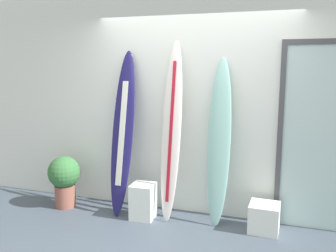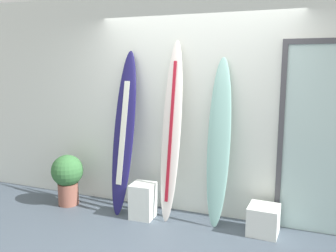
{
  "view_description": "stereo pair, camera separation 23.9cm",
  "coord_description": "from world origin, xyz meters",
  "px_view_note": "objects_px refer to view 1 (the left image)",
  "views": [
    {
      "loc": [
        1.12,
        -3.15,
        1.91
      ],
      "look_at": [
        -0.25,
        0.95,
        1.17
      ],
      "focal_mm": 38.6,
      "sensor_mm": 36.0,
      "label": 1
    },
    {
      "loc": [
        1.34,
        -3.06,
        1.91
      ],
      "look_at": [
        -0.25,
        0.95,
        1.17
      ],
      "focal_mm": 38.6,
      "sensor_mm": 36.0,
      "label": 2
    }
  ],
  "objects_px": {
    "display_block_center": "(143,201)",
    "potted_plant": "(64,177)",
    "surfboard_seafoam": "(219,142)",
    "glass_door": "(331,135)",
    "surfboard_ivory": "(171,132)",
    "surfboard_navy": "(123,134)",
    "display_block_left": "(264,218)"
  },
  "relations": [
    {
      "from": "display_block_center",
      "to": "potted_plant",
      "type": "distance_m",
      "value": 1.16
    },
    {
      "from": "display_block_left",
      "to": "potted_plant",
      "type": "height_order",
      "value": "potted_plant"
    },
    {
      "from": "potted_plant",
      "to": "surfboard_ivory",
      "type": "bearing_deg",
      "value": 5.47
    },
    {
      "from": "surfboard_navy",
      "to": "surfboard_ivory",
      "type": "xyz_separation_m",
      "value": [
        0.64,
        0.02,
        0.07
      ]
    },
    {
      "from": "surfboard_ivory",
      "to": "display_block_left",
      "type": "bearing_deg",
      "value": -2.23
    },
    {
      "from": "display_block_center",
      "to": "glass_door",
      "type": "xyz_separation_m",
      "value": [
        2.13,
        0.37,
        0.9
      ]
    },
    {
      "from": "surfboard_ivory",
      "to": "surfboard_seafoam",
      "type": "distance_m",
      "value": 0.59
    },
    {
      "from": "display_block_left",
      "to": "glass_door",
      "type": "relative_size",
      "value": 0.16
    },
    {
      "from": "surfboard_navy",
      "to": "display_block_left",
      "type": "relative_size",
      "value": 6.01
    },
    {
      "from": "surfboard_ivory",
      "to": "surfboard_seafoam",
      "type": "height_order",
      "value": "surfboard_ivory"
    },
    {
      "from": "glass_door",
      "to": "potted_plant",
      "type": "height_order",
      "value": "glass_door"
    },
    {
      "from": "display_block_left",
      "to": "display_block_center",
      "type": "height_order",
      "value": "display_block_center"
    },
    {
      "from": "surfboard_navy",
      "to": "potted_plant",
      "type": "relative_size",
      "value": 2.99
    },
    {
      "from": "surfboard_navy",
      "to": "display_block_left",
      "type": "distance_m",
      "value": 1.98
    },
    {
      "from": "display_block_center",
      "to": "glass_door",
      "type": "bearing_deg",
      "value": 9.9
    },
    {
      "from": "surfboard_navy",
      "to": "glass_door",
      "type": "xyz_separation_m",
      "value": [
        2.45,
        0.24,
        0.1
      ]
    },
    {
      "from": "display_block_center",
      "to": "potted_plant",
      "type": "bearing_deg",
      "value": 179.43
    },
    {
      "from": "display_block_left",
      "to": "surfboard_ivory",
      "type": "bearing_deg",
      "value": 177.77
    },
    {
      "from": "display_block_center",
      "to": "surfboard_seafoam",
      "type": "bearing_deg",
      "value": 12.25
    },
    {
      "from": "surfboard_seafoam",
      "to": "potted_plant",
      "type": "bearing_deg",
      "value": -174.84
    },
    {
      "from": "glass_door",
      "to": "surfboard_seafoam",
      "type": "bearing_deg",
      "value": -171.85
    },
    {
      "from": "surfboard_seafoam",
      "to": "glass_door",
      "type": "height_order",
      "value": "glass_door"
    },
    {
      "from": "surfboard_seafoam",
      "to": "display_block_center",
      "type": "distance_m",
      "value": 1.21
    },
    {
      "from": "surfboard_ivory",
      "to": "display_block_left",
      "type": "distance_m",
      "value": 1.47
    },
    {
      "from": "surfboard_ivory",
      "to": "display_block_left",
      "type": "xyz_separation_m",
      "value": [
        1.14,
        -0.04,
        -0.93
      ]
    },
    {
      "from": "glass_door",
      "to": "surfboard_navy",
      "type": "bearing_deg",
      "value": -174.34
    },
    {
      "from": "surfboard_ivory",
      "to": "potted_plant",
      "type": "height_order",
      "value": "surfboard_ivory"
    },
    {
      "from": "surfboard_navy",
      "to": "glass_door",
      "type": "height_order",
      "value": "glass_door"
    },
    {
      "from": "surfboard_ivory",
      "to": "potted_plant",
      "type": "relative_size",
      "value": 3.15
    },
    {
      "from": "surfboard_seafoam",
      "to": "display_block_center",
      "type": "height_order",
      "value": "surfboard_seafoam"
    },
    {
      "from": "glass_door",
      "to": "potted_plant",
      "type": "distance_m",
      "value": 3.36
    },
    {
      "from": "surfboard_navy",
      "to": "surfboard_ivory",
      "type": "height_order",
      "value": "surfboard_ivory"
    }
  ]
}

